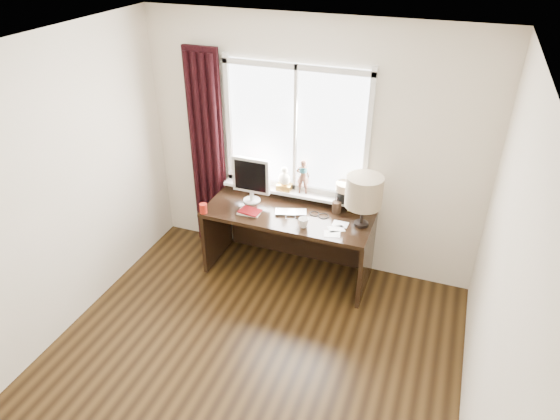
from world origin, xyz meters
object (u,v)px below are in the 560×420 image
at_px(red_cup, 203,208).
at_px(laptop, 291,212).
at_px(table_lamp, 364,192).
at_px(desk, 291,228).
at_px(mug, 304,222).
at_px(monitor, 251,177).

bearing_deg(red_cup, laptop, 19.41).
bearing_deg(table_lamp, laptop, -177.87).
bearing_deg(table_lamp, red_cup, -168.28).
xyz_separation_m(red_cup, desk, (0.80, 0.40, -0.29)).
bearing_deg(desk, mug, -53.00).
relative_size(desk, monitor, 3.47).
relative_size(laptop, red_cup, 3.13).
height_order(laptop, table_lamp, table_lamp).
xyz_separation_m(monitor, table_lamp, (1.18, -0.07, 0.09)).
relative_size(mug, red_cup, 0.98).
relative_size(laptop, monitor, 0.64).
bearing_deg(mug, red_cup, -174.55).
height_order(desk, monitor, monitor).
distance_m(mug, red_cup, 1.03).
relative_size(red_cup, monitor, 0.20).
xyz_separation_m(mug, desk, (-0.23, 0.30, -0.29)).
distance_m(laptop, monitor, 0.55).
bearing_deg(table_lamp, monitor, 176.63).
bearing_deg(laptop, table_lamp, -15.65).
bearing_deg(mug, table_lamp, 23.35).
height_order(laptop, mug, mug).
relative_size(desk, table_lamp, 3.27).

